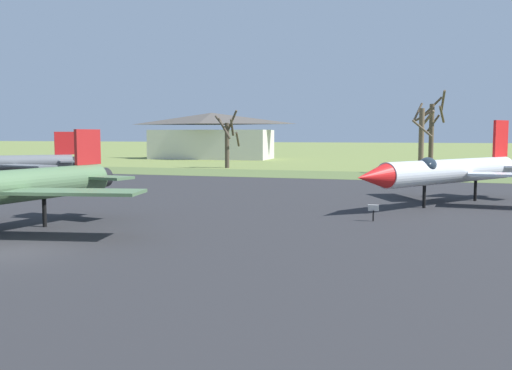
% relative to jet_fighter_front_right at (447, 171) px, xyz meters
% --- Properties ---
extents(ground_plane, '(600.00, 600.00, 0.00)m').
position_rel_jet_fighter_front_right_xyz_m(ground_plane, '(-15.77, -19.65, -2.20)').
color(ground_plane, olive).
extents(asphalt_apron, '(70.63, 46.77, 0.05)m').
position_rel_jet_fighter_front_right_xyz_m(asphalt_apron, '(-15.77, -5.62, -2.18)').
color(asphalt_apron, '#28282B').
rests_on(asphalt_apron, ground).
extents(grass_verge_strip, '(130.63, 12.00, 0.06)m').
position_rel_jet_fighter_front_right_xyz_m(grass_verge_strip, '(-15.77, 23.77, -2.17)').
color(grass_verge_strip, '#536536').
rests_on(grass_verge_strip, ground).
extents(jet_fighter_front_right, '(11.43, 14.50, 5.41)m').
position_rel_jet_fighter_front_right_xyz_m(jet_fighter_front_right, '(0.00, 0.00, 0.00)').
color(jet_fighter_front_right, silver).
rests_on(jet_fighter_front_right, ground).
extents(info_placard_front_right, '(0.55, 0.22, 0.90)m').
position_rel_jet_fighter_front_right_xyz_m(info_placard_front_right, '(-3.66, -8.05, -1.64)').
color(info_placard_front_right, black).
rests_on(info_placard_front_right, ground).
extents(jet_fighter_rear_center, '(11.81, 11.73, 4.69)m').
position_rel_jet_fighter_front_right_xyz_m(jet_fighter_rear_center, '(-36.78, 2.83, -0.22)').
color(jet_fighter_rear_center, '#565B60').
rests_on(jet_fighter_rear_center, ground).
extents(bare_tree_far_left, '(3.53, 3.49, 7.69)m').
position_rel_jet_fighter_front_right_xyz_m(bare_tree_far_left, '(-26.93, 33.04, 1.69)').
color(bare_tree_far_left, '#42382D').
rests_on(bare_tree_far_left, ground).
extents(bare_tree_left_of_center, '(2.47, 2.68, 7.98)m').
position_rel_jet_fighter_front_right_xyz_m(bare_tree_left_of_center, '(-2.15, 28.45, 1.96)').
color(bare_tree_left_of_center, brown).
rests_on(bare_tree_left_of_center, ground).
extents(bare_tree_center, '(2.54, 2.85, 9.46)m').
position_rel_jet_fighter_front_right_xyz_m(bare_tree_center, '(-0.98, 31.34, 2.55)').
color(bare_tree_center, brown).
rests_on(bare_tree_center, ground).
extents(visitor_building, '(23.16, 11.10, 8.40)m').
position_rel_jet_fighter_front_right_xyz_m(visitor_building, '(-39.70, 58.49, 1.87)').
color(visitor_building, beige).
rests_on(visitor_building, ground).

